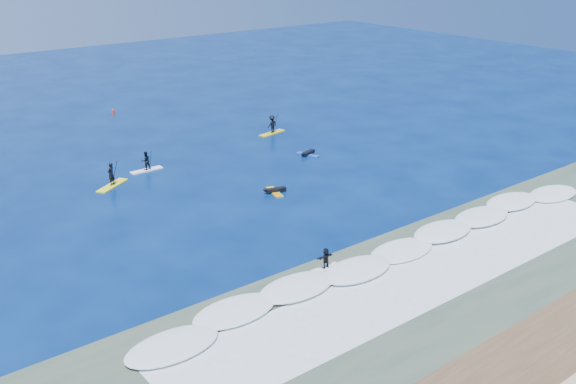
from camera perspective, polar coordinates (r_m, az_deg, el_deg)
ground at (r=46.34m, az=0.12°, el=-1.27°), size 160.00×160.00×0.00m
wet_sand_strip at (r=34.09m, az=23.48°, el=-12.36°), size 90.00×5.00×0.08m
shallow_water at (r=37.43m, az=13.52°, el=-7.84°), size 90.00×13.00×0.01m
breaking_wave at (r=39.68m, az=9.06°, el=-5.70°), size 40.00×6.00×0.30m
whitewater at (r=37.96m, az=12.36°, el=-7.29°), size 34.00×5.00×0.02m
sup_paddler_left at (r=51.70m, az=-15.42°, el=1.23°), size 3.11×2.36×2.23m
sup_paddler_center at (r=54.47m, az=-12.51°, el=2.57°), size 2.73×0.69×1.91m
sup_paddler_right at (r=63.55m, az=-1.43°, el=5.94°), size 3.15×1.33×2.15m
prone_paddler_near at (r=48.74m, az=-1.19°, el=0.12°), size 1.79×2.34×0.47m
prone_paddler_far at (r=57.27m, az=1.76°, el=3.44°), size 1.77×2.33×0.47m
wave_surfer at (r=37.28m, az=3.38°, el=-6.02°), size 1.83×0.55×1.32m
marker_buoy at (r=73.49m, az=-15.27°, el=6.92°), size 0.29×0.29×0.70m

